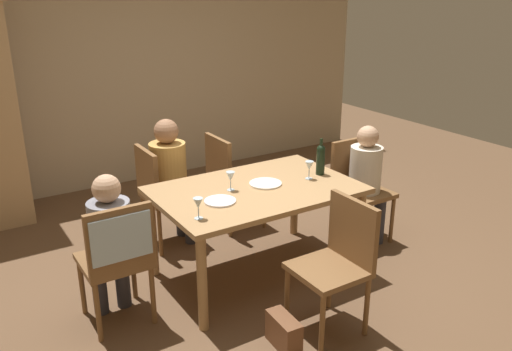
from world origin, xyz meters
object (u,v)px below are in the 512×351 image
chair_far_left (160,190)px  person_man_guest (367,176)px  wine_bottle_tall_green (321,159)px  chair_far_right (229,175)px  wine_glass_near_left (198,204)px  wine_glass_near_right (230,177)px  dinner_plate_host (265,184)px  handbag (284,332)px  chair_left_end (118,250)px  chair_right_end (358,183)px  chair_near (339,257)px  person_woman_host (171,173)px  dinner_plate_guest_left (220,201)px  person_man_bearded (110,236)px  dining_table (256,198)px  wine_glass_centre (309,166)px

chair_far_left → person_man_guest: 1.83m
person_man_guest → wine_bottle_tall_green: bearing=-0.2°
chair_far_right → wine_glass_near_left: bearing=-37.5°
wine_bottle_tall_green → wine_glass_near_right: (-0.81, 0.08, -0.03)m
chair_far_left → dinner_plate_host: size_ratio=3.58×
wine_bottle_tall_green → handbag: size_ratio=1.09×
wine_glass_near_right → chair_left_end: bearing=-169.3°
chair_left_end → person_man_guest: (2.31, 0.10, 0.04)m
chair_far_left → chair_right_end: (1.59, -0.80, 0.00)m
chair_left_end → chair_far_right: same height
wine_glass_near_left → chair_near: bearing=-40.2°
wine_glass_near_right → person_woman_host: bearing=98.9°
chair_far_left → dinner_plate_guest_left: chair_far_left is taller
person_man_bearded → dinner_plate_host: person_man_bearded is taller
chair_far_left → chair_left_end: 1.24m
chair_far_right → chair_near: 1.78m
chair_right_end → person_woman_host: bearing=-28.5°
chair_far_left → chair_near: 1.85m
chair_left_end → chair_right_end: bearing=5.2°
person_man_bearded → wine_glass_near_left: size_ratio=7.26×
chair_near → handbag: chair_near is taller
person_man_bearded → chair_left_end: bearing=-90.0°
dining_table → person_woman_host: (-0.32, 0.89, 0.00)m
wine_glass_near_left → chair_right_end: bearing=11.6°
chair_far_left → person_woman_host: bearing=90.0°
person_man_bearded → dinner_plate_host: size_ratio=4.21×
person_man_guest → chair_far_right: bearing=-45.6°
wine_glass_near_left → wine_glass_near_right: size_ratio=1.00×
person_man_guest → person_man_bearded: bearing=-1.3°
person_man_guest → dinner_plate_host: bearing=-2.5°
chair_near → wine_glass_near_right: size_ratio=6.17×
dining_table → person_man_guest: 1.15m
chair_left_end → person_man_guest: size_ratio=0.85×
chair_left_end → wine_bottle_tall_green: 1.80m
chair_near → person_woman_host: 1.83m
chair_far_right → person_man_bearded: 1.66m
dining_table → dinner_plate_guest_left: dinner_plate_guest_left is taller
chair_left_end → person_man_bearded: (0.00, 0.15, 0.04)m
wine_glass_near_left → wine_glass_centre: bearing=11.1°
person_man_guest → wine_glass_near_left: bearing=8.0°
chair_right_end → person_man_guest: 0.15m
person_woman_host → wine_glass_centre: bearing=39.8°
wine_glass_near_left → dinner_plate_host: 0.80m
chair_near → dinner_plate_host: (0.01, 0.91, 0.23)m
person_man_guest → wine_glass_centre: bearing=3.0°
wine_glass_near_left → dinner_plate_guest_left: 0.33m
chair_right_end → person_man_bearded: (-2.31, -0.06, 0.10)m
chair_near → wine_glass_centre: (0.38, 0.83, 0.33)m
chair_left_end → dinner_plate_guest_left: (0.78, 0.02, 0.17)m
chair_left_end → wine_glass_near_right: bearing=10.7°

